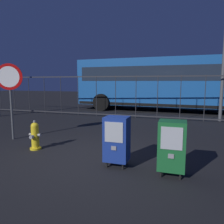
{
  "coord_description": "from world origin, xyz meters",
  "views": [
    {
      "loc": [
        2.1,
        -4.39,
        1.72
      ],
      "look_at": [
        0.3,
        1.2,
        0.9
      ],
      "focal_mm": 35.34,
      "sensor_mm": 36.0,
      "label": 1
    }
  ],
  "objects_px": {
    "fire_hydrant": "(35,136)",
    "newspaper_box_primary": "(172,145)",
    "newspaper_box_secondary": "(117,139)",
    "bus_far": "(199,82)",
    "bus_near": "(168,82)",
    "stop_sign": "(10,85)"
  },
  "relations": [
    {
      "from": "newspaper_box_primary",
      "to": "bus_near",
      "type": "distance_m",
      "value": 9.27
    },
    {
      "from": "newspaper_box_secondary",
      "to": "bus_near",
      "type": "distance_m",
      "value": 9.12
    },
    {
      "from": "fire_hydrant",
      "to": "stop_sign",
      "type": "xyz_separation_m",
      "value": [
        -1.26,
        0.62,
        1.25
      ]
    },
    {
      "from": "stop_sign",
      "to": "bus_near",
      "type": "bearing_deg",
      "value": 63.61
    },
    {
      "from": "newspaper_box_secondary",
      "to": "stop_sign",
      "type": "xyz_separation_m",
      "value": [
        -3.56,
        1.06,
        1.03
      ]
    },
    {
      "from": "newspaper_box_secondary",
      "to": "bus_near",
      "type": "height_order",
      "value": "bus_near"
    },
    {
      "from": "newspaper_box_secondary",
      "to": "stop_sign",
      "type": "distance_m",
      "value": 3.85
    },
    {
      "from": "fire_hydrant",
      "to": "newspaper_box_primary",
      "type": "xyz_separation_m",
      "value": [
        3.37,
        -0.57,
        0.22
      ]
    },
    {
      "from": "fire_hydrant",
      "to": "newspaper_box_secondary",
      "type": "height_order",
      "value": "newspaper_box_secondary"
    },
    {
      "from": "bus_near",
      "to": "bus_far",
      "type": "bearing_deg",
      "value": 70.31
    },
    {
      "from": "newspaper_box_secondary",
      "to": "bus_far",
      "type": "xyz_separation_m",
      "value": [
        2.37,
        13.77,
        1.14
      ]
    },
    {
      "from": "fire_hydrant",
      "to": "bus_far",
      "type": "relative_size",
      "value": 0.07
    },
    {
      "from": "newspaper_box_secondary",
      "to": "bus_far",
      "type": "height_order",
      "value": "bus_far"
    },
    {
      "from": "newspaper_box_primary",
      "to": "stop_sign",
      "type": "distance_m",
      "value": 4.9
    },
    {
      "from": "fire_hydrant",
      "to": "bus_near",
      "type": "distance_m",
      "value": 9.11
    },
    {
      "from": "fire_hydrant",
      "to": "stop_sign",
      "type": "distance_m",
      "value": 1.88
    },
    {
      "from": "newspaper_box_primary",
      "to": "stop_sign",
      "type": "xyz_separation_m",
      "value": [
        -4.64,
        1.19,
        1.03
      ]
    },
    {
      "from": "newspaper_box_primary",
      "to": "bus_near",
      "type": "relative_size",
      "value": 0.1
    },
    {
      "from": "fire_hydrant",
      "to": "newspaper_box_secondary",
      "type": "distance_m",
      "value": 2.34
    },
    {
      "from": "fire_hydrant",
      "to": "bus_near",
      "type": "height_order",
      "value": "bus_near"
    },
    {
      "from": "bus_far",
      "to": "newspaper_box_primary",
      "type": "bearing_deg",
      "value": -100.09
    },
    {
      "from": "newspaper_box_primary",
      "to": "bus_near",
      "type": "height_order",
      "value": "bus_near"
    }
  ]
}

